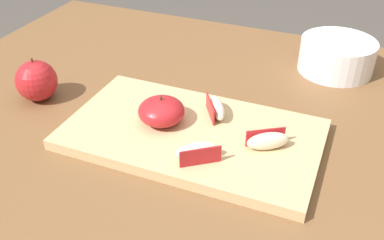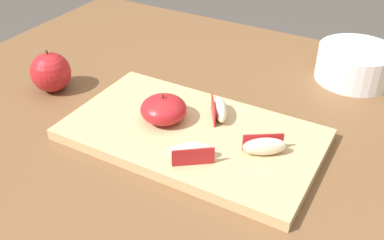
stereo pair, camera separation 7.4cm
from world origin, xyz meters
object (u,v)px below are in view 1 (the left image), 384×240
apple_wedge_back (197,152)px  ceramic_fruit_bowl (337,55)px  apple_wedge_right (217,108)px  apple_half_skin_up (161,111)px  whole_apple_crimson (36,81)px  cutting_board (192,134)px  apple_wedge_front (268,141)px

apple_wedge_back → ceramic_fruit_bowl: bearing=70.0°
ceramic_fruit_bowl → apple_wedge_right: bearing=-119.8°
apple_half_skin_up → whole_apple_crimson: (-0.27, 0.01, -0.00)m
apple_wedge_right → apple_wedge_back: same height
cutting_board → apple_wedge_back: 0.08m
apple_half_skin_up → whole_apple_crimson: size_ratio=0.92×
apple_wedge_right → whole_apple_crimson: size_ratio=0.80×
apple_wedge_front → ceramic_fruit_bowl: 0.36m
apple_wedge_front → whole_apple_crimson: bearing=178.6°
apple_wedge_back → apple_wedge_right: bearing=96.6°
apple_wedge_front → apple_wedge_back: same height
apple_wedge_back → whole_apple_crimson: whole_apple_crimson is taller
apple_wedge_back → ceramic_fruit_bowl: (0.15, 0.42, 0.00)m
cutting_board → apple_wedge_front: size_ratio=6.16×
apple_wedge_back → apple_wedge_front: bearing=36.5°
cutting_board → apple_wedge_right: apple_wedge_right is taller
cutting_board → apple_wedge_back: apple_wedge_back is taller
cutting_board → apple_wedge_front: bearing=-0.8°
cutting_board → apple_half_skin_up: apple_half_skin_up is taller
cutting_board → apple_half_skin_up: bearing=177.7°
apple_half_skin_up → apple_wedge_right: apple_half_skin_up is taller
apple_half_skin_up → apple_wedge_front: (0.19, -0.00, -0.01)m
apple_half_skin_up → apple_wedge_back: bearing=-37.3°
whole_apple_crimson → apple_wedge_right: bearing=8.0°
apple_half_skin_up → apple_wedge_right: size_ratio=1.15×
whole_apple_crimson → ceramic_fruit_bowl: 0.62m
apple_wedge_right → ceramic_fruit_bowl: ceramic_fruit_bowl is taller
cutting_board → apple_half_skin_up: (-0.06, 0.00, 0.03)m
apple_wedge_right → whole_apple_crimson: 0.35m
whole_apple_crimson → ceramic_fruit_bowl: bearing=33.5°
apple_half_skin_up → apple_wedge_front: size_ratio=1.16×
apple_half_skin_up → apple_wedge_back: size_ratio=1.18×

